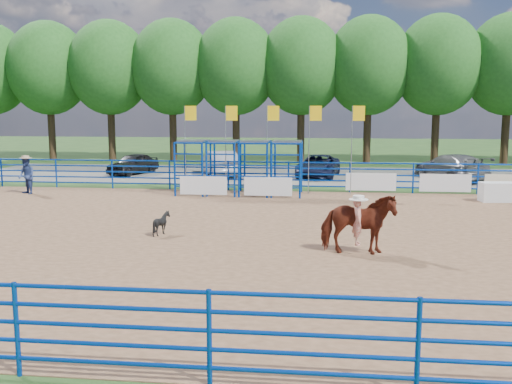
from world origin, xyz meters
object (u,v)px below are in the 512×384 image
car_a (133,164)px  spectator_cowboy (26,175)px  announcer_table (499,192)px  car_c (318,166)px  horse_and_rider (358,222)px  car_d (451,167)px  calf (162,223)px  car_b (220,163)px

car_a → spectator_cowboy: bearing=-84.5°
announcer_table → car_c: bearing=133.8°
horse_and_rider → car_d: horse_and_rider is taller
calf → car_c: car_c is taller
announcer_table → car_b: car_b is taller
announcer_table → car_b: 16.17m
horse_and_rider → car_a: 22.27m
calf → car_d: (12.52, 15.93, 0.35)m
horse_and_rider → car_c: size_ratio=0.49×
car_c → car_d: (7.58, -0.46, 0.09)m
spectator_cowboy → car_b: (7.80, 8.52, -0.16)m
spectator_cowboy → car_d: 22.82m
horse_and_rider → car_a: horse_and_rider is taller
horse_and_rider → calf: bearing=163.9°
announcer_table → car_b: bearing=149.4°
calf → car_d: size_ratio=0.15×
calf → car_a: 17.75m
car_b → calf: bearing=71.9°
horse_and_rider → car_c: horse_and_rider is taller
car_a → car_b: bearing=18.4°
horse_and_rider → calf: 6.45m
car_b → car_a: bearing=-23.5°
calf → car_b: car_b is taller
horse_and_rider → car_a: (-12.69, 18.30, -0.29)m
horse_and_rider → car_b: (-7.19, 18.12, -0.17)m
car_b → spectator_cowboy: bearing=25.9°
calf → announcer_table: bearing=-84.3°
calf → spectator_cowboy: 11.79m
horse_and_rider → car_c: bearing=93.9°
spectator_cowboy → car_d: bearing=20.8°
horse_and_rider → spectator_cowboy: (-14.99, 9.60, -0.01)m
car_c → horse_and_rider: bearing=-77.6°
announcer_table → horse_and_rider: 11.97m
spectator_cowboy → car_a: (2.29, 8.70, -0.27)m
car_a → car_b: size_ratio=0.82×
calf → car_c: (4.94, 16.39, 0.26)m
announcer_table → horse_and_rider: size_ratio=0.68×
car_a → car_c: 11.46m
calf → car_b: (-1.02, 16.33, 0.37)m
announcer_table → car_a: car_a is taller
announcer_table → car_b: size_ratio=0.34×
calf → spectator_cowboy: spectator_cowboy is taller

